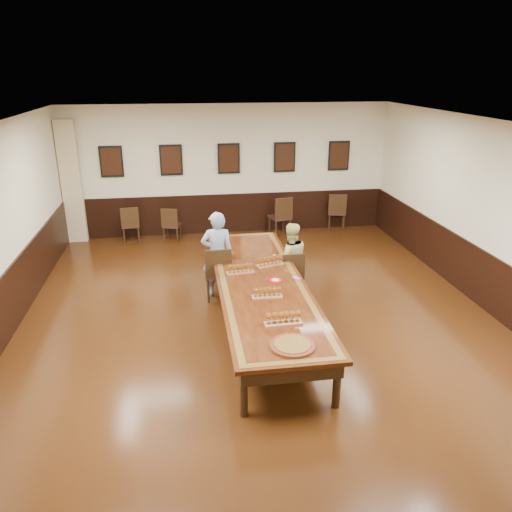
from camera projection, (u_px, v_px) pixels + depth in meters
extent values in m
cube|color=black|center=(261.00, 323.00, 8.33)|extent=(8.00, 10.00, 0.02)
cube|color=white|center=(261.00, 125.00, 7.19)|extent=(8.00, 10.00, 0.02)
cube|color=beige|center=(229.00, 170.00, 12.40)|extent=(8.00, 0.02, 3.20)
cube|color=beige|center=(388.00, 473.00, 3.13)|extent=(8.00, 0.02, 3.20)
cube|color=beige|center=(497.00, 220.00, 8.33)|extent=(0.02, 10.00, 3.20)
imported|color=#4975B6|center=(217.00, 254.00, 9.06)|extent=(0.60, 0.40, 1.61)
imported|color=#D9D988|center=(290.00, 259.00, 9.19)|extent=(0.69, 0.54, 1.37)
cube|color=#F852B1|center=(296.00, 278.00, 8.17)|extent=(0.14, 0.15, 0.01)
cube|color=tan|center=(71.00, 183.00, 11.74)|extent=(0.45, 0.18, 2.90)
cube|color=black|center=(230.00, 213.00, 12.76)|extent=(7.98, 0.04, 1.00)
cube|color=black|center=(3.00, 312.00, 7.59)|extent=(0.04, 9.98, 1.00)
cube|color=black|center=(485.00, 281.00, 8.71)|extent=(0.04, 9.98, 1.00)
cube|color=black|center=(261.00, 283.00, 8.07)|extent=(1.40, 5.00, 0.06)
cube|color=brown|center=(261.00, 281.00, 8.06)|extent=(1.28, 4.88, 0.00)
cube|color=black|center=(261.00, 281.00, 8.06)|extent=(1.10, 4.70, 0.00)
cube|color=black|center=(261.00, 291.00, 8.13)|extent=(1.25, 4.85, 0.18)
cylinder|color=black|center=(244.00, 392.00, 5.98)|extent=(0.10, 0.10, 0.69)
cylinder|color=black|center=(337.00, 383.00, 6.14)|extent=(0.10, 0.10, 0.69)
cylinder|color=black|center=(215.00, 256.00, 10.27)|extent=(0.10, 0.10, 0.69)
cylinder|color=black|center=(270.00, 253.00, 10.43)|extent=(0.10, 0.10, 0.69)
cube|color=black|center=(111.00, 162.00, 11.83)|extent=(0.54, 0.03, 0.74)
cube|color=black|center=(111.00, 162.00, 11.81)|extent=(0.46, 0.01, 0.64)
cube|color=black|center=(171.00, 160.00, 12.03)|extent=(0.54, 0.03, 0.74)
cube|color=black|center=(171.00, 160.00, 12.01)|extent=(0.46, 0.01, 0.64)
cube|color=black|center=(229.00, 159.00, 12.22)|extent=(0.54, 0.03, 0.74)
cube|color=black|center=(229.00, 159.00, 12.21)|extent=(0.46, 0.01, 0.64)
cube|color=black|center=(285.00, 157.00, 12.42)|extent=(0.54, 0.03, 0.74)
cube|color=black|center=(285.00, 157.00, 12.41)|extent=(0.46, 0.01, 0.64)
cube|color=black|center=(339.00, 156.00, 12.62)|extent=(0.54, 0.03, 0.74)
cube|color=black|center=(339.00, 156.00, 12.60)|extent=(0.46, 0.01, 0.64)
cube|color=#9C5E41|center=(240.00, 273.00, 8.37)|extent=(0.48, 0.19, 0.03)
cube|color=#9C5E41|center=(270.00, 265.00, 8.69)|extent=(0.51, 0.29, 0.03)
cube|color=#9C5E41|center=(267.00, 297.00, 7.48)|extent=(0.46, 0.15, 0.03)
cube|color=#9C5E41|center=(283.00, 323.00, 6.70)|extent=(0.52, 0.18, 0.03)
cylinder|color=red|center=(275.00, 281.00, 8.06)|extent=(0.22, 0.22, 0.02)
cylinder|color=silver|center=(276.00, 280.00, 8.05)|extent=(0.12, 0.12, 0.01)
cylinder|color=#511C10|center=(292.00, 346.00, 6.16)|extent=(0.61, 0.61, 0.04)
cylinder|color=brown|center=(292.00, 344.00, 6.15)|extent=(0.49, 0.49, 0.01)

